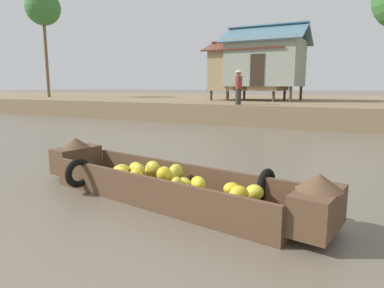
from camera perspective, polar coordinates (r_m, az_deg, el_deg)
ground_plane at (r=10.48m, az=13.57°, el=-0.78°), size 300.00×300.00×0.00m
riverbank_strip at (r=25.18m, az=21.93°, el=5.89°), size 160.00×20.00×0.98m
banana_boat at (r=5.63m, az=-4.29°, el=-6.54°), size 5.45×1.79×0.82m
stilt_house_left at (r=21.89m, az=9.57°, el=12.27°), size 4.98×3.71×3.71m
stilt_house_mid_left at (r=21.68m, az=12.32°, el=13.25°), size 4.84×4.08×4.52m
palm_tree_near at (r=30.65m, az=-23.75°, el=20.09°), size 2.66×2.66×8.22m
vendor_person at (r=16.51m, az=7.81°, el=9.78°), size 0.44×0.44×1.66m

